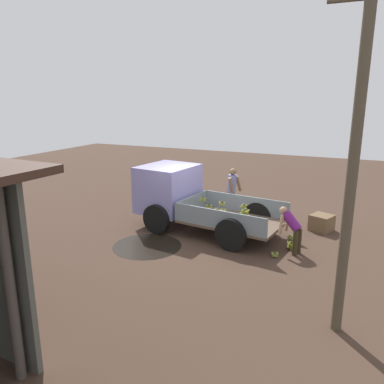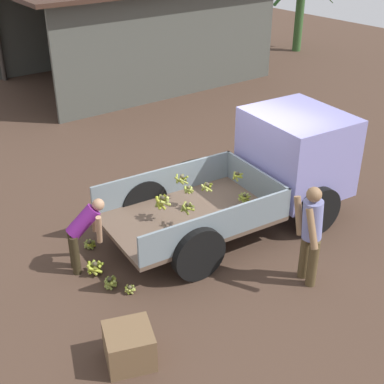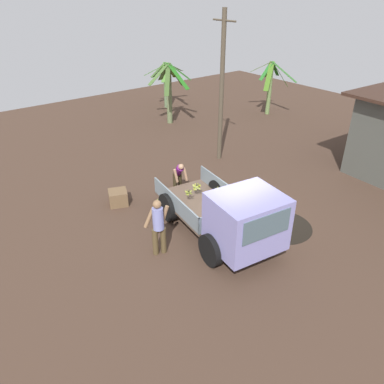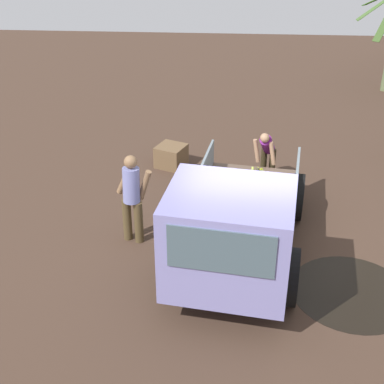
{
  "view_description": "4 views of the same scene",
  "coord_description": "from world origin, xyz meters",
  "px_view_note": "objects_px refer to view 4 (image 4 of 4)",
  "views": [
    {
      "loc": [
        -4.57,
        10.34,
        4.24
      ],
      "look_at": [
        -0.2,
        0.61,
        1.52
      ],
      "focal_mm": 35.0,
      "sensor_mm": 36.0,
      "label": 1
    },
    {
      "loc": [
        -6.41,
        -6.57,
        5.54
      ],
      "look_at": [
        -1.31,
        -0.35,
        1.14
      ],
      "focal_mm": 50.0,
      "sensor_mm": 36.0,
      "label": 2
    },
    {
      "loc": [
        6.99,
        -6.91,
        6.91
      ],
      "look_at": [
        -0.84,
        -0.81,
        1.37
      ],
      "focal_mm": 35.0,
      "sensor_mm": 36.0,
      "label": 3
    },
    {
      "loc": [
        7.92,
        -0.59,
        5.78
      ],
      "look_at": [
        -0.69,
        -1.2,
        0.97
      ],
      "focal_mm": 50.0,
      "sensor_mm": 36.0,
      "label": 4
    }
  ],
  "objects_px": {
    "cargo_truck": "(233,231)",
    "banana_bunch_on_ground_3": "(234,175)",
    "banana_bunch_on_ground_2": "(287,185)",
    "banana_bunch_on_ground_0": "(220,180)",
    "banana_bunch_on_ground_1": "(254,175)",
    "wooden_crate_0": "(171,156)",
    "person_foreground_visitor": "(132,195)",
    "person_worker_loading": "(267,151)"
  },
  "relations": [
    {
      "from": "person_foreground_visitor",
      "to": "wooden_crate_0",
      "type": "relative_size",
      "value": 2.76
    },
    {
      "from": "cargo_truck",
      "to": "wooden_crate_0",
      "type": "height_order",
      "value": "cargo_truck"
    },
    {
      "from": "person_worker_loading",
      "to": "banana_bunch_on_ground_0",
      "type": "bearing_deg",
      "value": -61.56
    },
    {
      "from": "banana_bunch_on_ground_1",
      "to": "banana_bunch_on_ground_3",
      "type": "height_order",
      "value": "banana_bunch_on_ground_1"
    },
    {
      "from": "person_foreground_visitor",
      "to": "banana_bunch_on_ground_0",
      "type": "height_order",
      "value": "person_foreground_visitor"
    },
    {
      "from": "cargo_truck",
      "to": "wooden_crate_0",
      "type": "xyz_separation_m",
      "value": [
        -4.44,
        -1.47,
        -0.82
      ]
    },
    {
      "from": "wooden_crate_0",
      "to": "banana_bunch_on_ground_2",
      "type": "bearing_deg",
      "value": 71.02
    },
    {
      "from": "person_foreground_visitor",
      "to": "banana_bunch_on_ground_3",
      "type": "relative_size",
      "value": 6.89
    },
    {
      "from": "banana_bunch_on_ground_2",
      "to": "banana_bunch_on_ground_3",
      "type": "relative_size",
      "value": 0.93
    },
    {
      "from": "person_worker_loading",
      "to": "wooden_crate_0",
      "type": "xyz_separation_m",
      "value": [
        -0.6,
        -2.24,
        -0.48
      ]
    },
    {
      "from": "banana_bunch_on_ground_2",
      "to": "banana_bunch_on_ground_1",
      "type": "bearing_deg",
      "value": -113.25
    },
    {
      "from": "wooden_crate_0",
      "to": "banana_bunch_on_ground_3",
      "type": "bearing_deg",
      "value": 67.57
    },
    {
      "from": "person_worker_loading",
      "to": "banana_bunch_on_ground_2",
      "type": "height_order",
      "value": "person_worker_loading"
    },
    {
      "from": "cargo_truck",
      "to": "wooden_crate_0",
      "type": "bearing_deg",
      "value": -153.66
    },
    {
      "from": "banana_bunch_on_ground_3",
      "to": "wooden_crate_0",
      "type": "height_order",
      "value": "wooden_crate_0"
    },
    {
      "from": "banana_bunch_on_ground_2",
      "to": "banana_bunch_on_ground_3",
      "type": "distance_m",
      "value": 1.25
    },
    {
      "from": "cargo_truck",
      "to": "banana_bunch_on_ground_3",
      "type": "bearing_deg",
      "value": -172.62
    },
    {
      "from": "person_worker_loading",
      "to": "banana_bunch_on_ground_2",
      "type": "xyz_separation_m",
      "value": [
        0.33,
        0.49,
        -0.66
      ]
    },
    {
      "from": "cargo_truck",
      "to": "banana_bunch_on_ground_1",
      "type": "height_order",
      "value": "cargo_truck"
    },
    {
      "from": "banana_bunch_on_ground_0",
      "to": "banana_bunch_on_ground_1",
      "type": "height_order",
      "value": "banana_bunch_on_ground_1"
    },
    {
      "from": "person_worker_loading",
      "to": "wooden_crate_0",
      "type": "height_order",
      "value": "person_worker_loading"
    },
    {
      "from": "cargo_truck",
      "to": "banana_bunch_on_ground_0",
      "type": "height_order",
      "value": "cargo_truck"
    },
    {
      "from": "banana_bunch_on_ground_2",
      "to": "banana_bunch_on_ground_0",
      "type": "bearing_deg",
      "value": -95.26
    },
    {
      "from": "person_foreground_visitor",
      "to": "person_worker_loading",
      "type": "bearing_deg",
      "value": -27.65
    },
    {
      "from": "banana_bunch_on_ground_0",
      "to": "banana_bunch_on_ground_3",
      "type": "bearing_deg",
      "value": 119.03
    },
    {
      "from": "person_foreground_visitor",
      "to": "person_worker_loading",
      "type": "xyz_separation_m",
      "value": [
        -2.6,
        2.61,
        -0.23
      ]
    },
    {
      "from": "banana_bunch_on_ground_2",
      "to": "wooden_crate_0",
      "type": "xyz_separation_m",
      "value": [
        -0.94,
        -2.72,
        0.18
      ]
    },
    {
      "from": "banana_bunch_on_ground_1",
      "to": "person_foreground_visitor",
      "type": "bearing_deg",
      "value": -42.4
    },
    {
      "from": "person_worker_loading",
      "to": "banana_bunch_on_ground_3",
      "type": "xyz_separation_m",
      "value": [
        0.02,
        -0.73,
        -0.64
      ]
    },
    {
      "from": "banana_bunch_on_ground_3",
      "to": "person_worker_loading",
      "type": "bearing_deg",
      "value": 91.62
    },
    {
      "from": "banana_bunch_on_ground_1",
      "to": "wooden_crate_0",
      "type": "height_order",
      "value": "wooden_crate_0"
    },
    {
      "from": "banana_bunch_on_ground_3",
      "to": "wooden_crate_0",
      "type": "distance_m",
      "value": 1.64
    },
    {
      "from": "cargo_truck",
      "to": "banana_bunch_on_ground_0",
      "type": "distance_m",
      "value": 3.78
    },
    {
      "from": "cargo_truck",
      "to": "wooden_crate_0",
      "type": "relative_size",
      "value": 7.78
    },
    {
      "from": "banana_bunch_on_ground_2",
      "to": "banana_bunch_on_ground_3",
      "type": "bearing_deg",
      "value": -104.46
    },
    {
      "from": "banana_bunch_on_ground_1",
      "to": "banana_bunch_on_ground_3",
      "type": "distance_m",
      "value": 0.48
    },
    {
      "from": "person_foreground_visitor",
      "to": "banana_bunch_on_ground_2",
      "type": "height_order",
      "value": "person_foreground_visitor"
    },
    {
      "from": "cargo_truck",
      "to": "banana_bunch_on_ground_0",
      "type": "relative_size",
      "value": 25.17
    },
    {
      "from": "banana_bunch_on_ground_2",
      "to": "person_worker_loading",
      "type": "bearing_deg",
      "value": -124.44
    },
    {
      "from": "banana_bunch_on_ground_0",
      "to": "banana_bunch_on_ground_2",
      "type": "xyz_separation_m",
      "value": [
        0.14,
        1.52,
        0.01
      ]
    },
    {
      "from": "banana_bunch_on_ground_3",
      "to": "person_foreground_visitor",
      "type": "bearing_deg",
      "value": -36.11
    },
    {
      "from": "person_foreground_visitor",
      "to": "banana_bunch_on_ground_3",
      "type": "height_order",
      "value": "person_foreground_visitor"
    }
  ]
}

